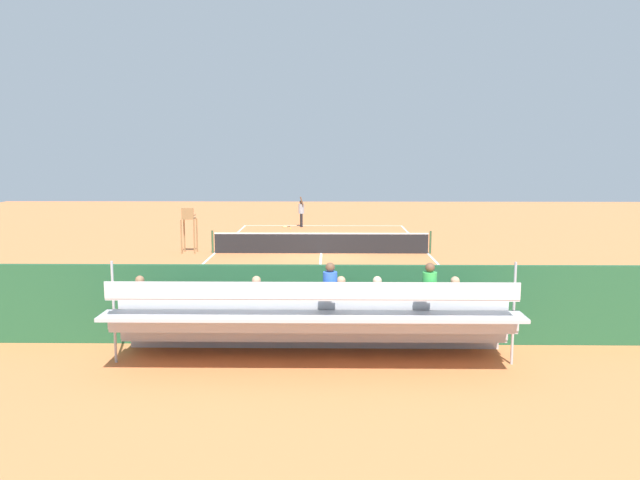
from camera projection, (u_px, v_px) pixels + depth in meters
name	position (u px, v px, depth m)	size (l,w,h in m)	color
ground_plane	(321.00, 253.00, 29.81)	(60.00, 60.00, 0.00)	#D17542
court_line_markings	(321.00, 253.00, 29.85)	(10.10, 22.20, 0.01)	white
tennis_net	(321.00, 243.00, 29.74)	(10.30, 0.10, 1.07)	black
backdrop_wall	(314.00, 304.00, 15.81)	(18.00, 0.16, 2.00)	#235633
bleacher_stand	(311.00, 320.00, 14.48)	(9.06, 2.40, 2.48)	#B2B2B7
umpire_chair	(189.00, 225.00, 29.72)	(0.67, 0.67, 2.14)	olive
courtside_bench	(409.00, 315.00, 16.56)	(1.80, 0.40, 0.93)	#33383D
equipment_bag	(351.00, 330.00, 16.51)	(0.90, 0.36, 0.36)	black
tennis_player	(301.00, 211.00, 39.90)	(0.42, 0.55, 1.93)	black
tennis_racket	(285.00, 227.00, 39.97)	(0.51, 0.52, 0.03)	black
tennis_ball_near	(290.00, 228.00, 38.98)	(0.07, 0.07, 0.07)	#CCDB33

